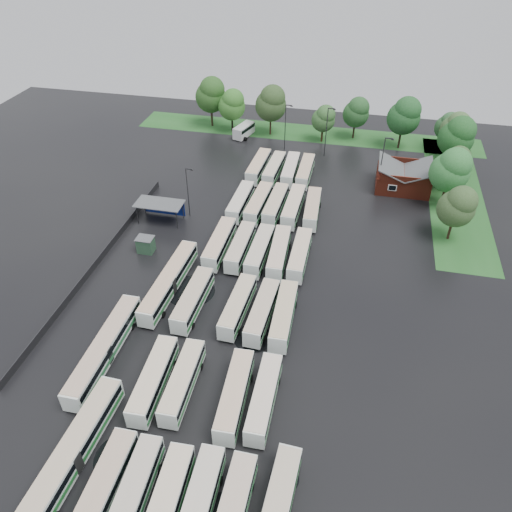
# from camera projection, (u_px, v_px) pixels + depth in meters

# --- Properties ---
(ground) EXTENTS (160.00, 160.00, 0.00)m
(ground) POSITION_uv_depth(u_px,v_px,m) (222.00, 321.00, 67.66)
(ground) COLOR black
(ground) RESTS_ON ground
(brick_building) EXTENTS (10.07, 8.60, 5.39)m
(brick_building) POSITION_uv_depth(u_px,v_px,m) (403.00, 179.00, 95.59)
(brick_building) COLOR maroon
(brick_building) RESTS_ON ground
(wash_shed) EXTENTS (8.20, 4.20, 3.58)m
(wash_shed) POSITION_uv_depth(u_px,v_px,m) (160.00, 205.00, 86.00)
(wash_shed) COLOR #2D2D30
(wash_shed) RESTS_ON ground
(utility_hut) EXTENTS (2.70, 2.20, 2.62)m
(utility_hut) POSITION_uv_depth(u_px,v_px,m) (146.00, 245.00, 79.50)
(utility_hut) COLOR #25462E
(utility_hut) RESTS_ON ground
(grass_strip_north) EXTENTS (80.00, 10.00, 0.01)m
(grass_strip_north) POSITION_uv_depth(u_px,v_px,m) (305.00, 133.00, 117.70)
(grass_strip_north) COLOR #215A21
(grass_strip_north) RESTS_ON ground
(grass_strip_east) EXTENTS (10.00, 50.00, 0.01)m
(grass_strip_east) POSITION_uv_depth(u_px,v_px,m) (455.00, 194.00, 94.98)
(grass_strip_east) COLOR #215A21
(grass_strip_east) RESTS_ON ground
(west_fence) EXTENTS (0.10, 50.00, 1.20)m
(west_fence) POSITION_uv_depth(u_px,v_px,m) (99.00, 260.00, 77.41)
(west_fence) COLOR #2D2D30
(west_fence) RESTS_ON ground
(bus_r0c0) EXTENTS (2.62, 11.53, 3.20)m
(bus_r0c0) POSITION_uv_depth(u_px,v_px,m) (103.00, 489.00, 47.15)
(bus_r0c0) COLOR white
(bus_r0c0) RESTS_ON ground
(bus_r0c1) EXTENTS (2.84, 11.21, 3.09)m
(bus_r0c1) POSITION_uv_depth(u_px,v_px,m) (133.00, 494.00, 46.83)
(bus_r0c1) COLOR white
(bus_r0c1) RESTS_ON ground
(bus_r0c2) EXTENTS (2.96, 11.64, 3.21)m
(bus_r0c2) POSITION_uv_depth(u_px,v_px,m) (165.00, 507.00, 45.79)
(bus_r0c2) COLOR white
(bus_r0c2) RESTS_ON ground
(bus_r0c3) EXTENTS (2.74, 11.48, 3.18)m
(bus_r0c3) POSITION_uv_depth(u_px,v_px,m) (198.00, 508.00, 45.74)
(bus_r0c3) COLOR white
(bus_r0c3) RESTS_ON ground
(bus_r1c0) EXTENTS (2.94, 11.56, 3.19)m
(bus_r1c0) POSITION_uv_depth(u_px,v_px,m) (154.00, 379.00, 57.52)
(bus_r1c0) COLOR white
(bus_r1c0) RESTS_ON ground
(bus_r1c1) EXTENTS (2.63, 11.08, 3.07)m
(bus_r1c1) POSITION_uv_depth(u_px,v_px,m) (183.00, 381.00, 57.38)
(bus_r1c1) COLOR white
(bus_r1c1) RESTS_ON ground
(bus_r1c3) EXTENTS (2.94, 11.50, 3.17)m
(bus_r1c3) POSITION_uv_depth(u_px,v_px,m) (235.00, 395.00, 55.83)
(bus_r1c3) COLOR white
(bus_r1c3) RESTS_ON ground
(bus_r1c4) EXTENTS (2.49, 11.06, 3.07)m
(bus_r1c4) POSITION_uv_depth(u_px,v_px,m) (264.00, 398.00, 55.57)
(bus_r1c4) COLOR white
(bus_r1c4) RESTS_ON ground
(bus_r2c0) EXTENTS (2.70, 11.42, 3.16)m
(bus_r2c0) POSITION_uv_depth(u_px,v_px,m) (193.00, 299.00, 68.51)
(bus_r2c0) COLOR white
(bus_r2c0) RESTS_ON ground
(bus_r2c2) EXTENTS (2.83, 11.09, 3.06)m
(bus_r2c2) POSITION_uv_depth(u_px,v_px,m) (238.00, 306.00, 67.51)
(bus_r2c2) COLOR white
(bus_r2c2) RESTS_ON ground
(bus_r2c3) EXTENTS (2.78, 11.16, 3.08)m
(bus_r2c3) POSITION_uv_depth(u_px,v_px,m) (262.00, 312.00, 66.63)
(bus_r2c3) COLOR white
(bus_r2c3) RESTS_ON ground
(bus_r2c4) EXTENTS (2.77, 11.46, 3.17)m
(bus_r2c4) POSITION_uv_depth(u_px,v_px,m) (284.00, 315.00, 66.04)
(bus_r2c4) COLOR white
(bus_r2c4) RESTS_ON ground
(bus_r3c0) EXTENTS (2.52, 11.63, 3.24)m
(bus_r3c0) POSITION_uv_depth(u_px,v_px,m) (219.00, 243.00, 78.97)
(bus_r3c0) COLOR white
(bus_r3c0) RESTS_ON ground
(bus_r3c1) EXTENTS (2.48, 11.07, 3.07)m
(bus_r3c1) POSITION_uv_depth(u_px,v_px,m) (240.00, 247.00, 78.39)
(bus_r3c1) COLOR white
(bus_r3c1) RESTS_ON ground
(bus_r3c2) EXTENTS (2.60, 11.33, 3.14)m
(bus_r3c2) POSITION_uv_depth(u_px,v_px,m) (260.00, 250.00, 77.57)
(bus_r3c2) COLOR white
(bus_r3c2) RESTS_ON ground
(bus_r3c3) EXTENTS (2.99, 11.60, 3.20)m
(bus_r3c3) POSITION_uv_depth(u_px,v_px,m) (279.00, 253.00, 77.06)
(bus_r3c3) COLOR white
(bus_r3c3) RESTS_ON ground
(bus_r3c4) EXTENTS (2.44, 11.31, 3.15)m
(bus_r3c4) POSITION_uv_depth(u_px,v_px,m) (300.00, 255.00, 76.68)
(bus_r3c4) COLOR white
(bus_r3c4) RESTS_ON ground
(bus_r4c0) EXTENTS (2.63, 11.27, 3.12)m
(bus_r4c0) POSITION_uv_depth(u_px,v_px,m) (240.00, 202.00, 89.28)
(bus_r4c0) COLOR white
(bus_r4c0) RESTS_ON ground
(bus_r4c1) EXTENTS (3.01, 11.60, 3.20)m
(bus_r4c1) POSITION_uv_depth(u_px,v_px,m) (259.00, 203.00, 88.74)
(bus_r4c1) COLOR white
(bus_r4c1) RESTS_ON ground
(bus_r4c2) EXTENTS (2.83, 11.44, 3.16)m
(bus_r4c2) POSITION_uv_depth(u_px,v_px,m) (276.00, 204.00, 88.49)
(bus_r4c2) COLOR white
(bus_r4c2) RESTS_ON ground
(bus_r4c3) EXTENTS (2.67, 11.67, 3.24)m
(bus_r4c3) POSITION_uv_depth(u_px,v_px,m) (293.00, 206.00, 87.89)
(bus_r4c3) COLOR white
(bus_r4c3) RESTS_ON ground
(bus_r4c4) EXTENTS (2.87, 11.22, 3.10)m
(bus_r4c4) POSITION_uv_depth(u_px,v_px,m) (312.00, 209.00, 87.43)
(bus_r4c4) COLOR white
(bus_r4c4) RESTS_ON ground
(bus_r5c0) EXTENTS (2.90, 11.71, 3.23)m
(bus_r5c0) POSITION_uv_depth(u_px,v_px,m) (258.00, 166.00, 100.12)
(bus_r5c0) COLOR white
(bus_r5c0) RESTS_ON ground
(bus_r5c1) EXTENTS (2.83, 11.25, 3.11)m
(bus_r5c1) POSITION_uv_depth(u_px,v_px,m) (274.00, 169.00, 99.47)
(bus_r5c1) COLOR white
(bus_r5c1) RESTS_ON ground
(bus_r5c2) EXTENTS (2.67, 11.32, 3.13)m
(bus_r5c2) POSITION_uv_depth(u_px,v_px,m) (290.00, 170.00, 99.09)
(bus_r5c2) COLOR white
(bus_r5c2) RESTS_ON ground
(bus_r5c3) EXTENTS (2.37, 11.11, 3.09)m
(bus_r5c3) POSITION_uv_depth(u_px,v_px,m) (305.00, 171.00, 98.61)
(bus_r5c3) COLOR white
(bus_r5c3) RESTS_ON ground
(artic_bus_west_a) EXTENTS (3.03, 17.39, 3.21)m
(artic_bus_west_a) POSITION_uv_depth(u_px,v_px,m) (73.00, 453.00, 50.14)
(artic_bus_west_a) COLOR white
(artic_bus_west_a) RESTS_ON ground
(artic_bus_west_b) EXTENTS (3.00, 16.89, 3.12)m
(artic_bus_west_b) POSITION_uv_depth(u_px,v_px,m) (169.00, 281.00, 71.61)
(artic_bus_west_b) COLOR white
(artic_bus_west_b) RESTS_ON ground
(artic_bus_west_c) EXTENTS (2.54, 17.04, 3.16)m
(artic_bus_west_c) POSITION_uv_depth(u_px,v_px,m) (105.00, 349.00, 61.31)
(artic_bus_west_c) COLOR white
(artic_bus_west_c) RESTS_ON ground
(minibus) EXTENTS (4.07, 6.77, 2.78)m
(minibus) POSITION_uv_depth(u_px,v_px,m) (244.00, 130.00, 115.16)
(minibus) COLOR silver
(minibus) RESTS_ON ground
(tree_north_0) EXTENTS (7.21, 7.21, 11.95)m
(tree_north_0) POSITION_uv_depth(u_px,v_px,m) (211.00, 94.00, 116.51)
(tree_north_0) COLOR #322319
(tree_north_0) RESTS_ON ground
(tree_north_1) EXTENTS (6.22, 6.22, 10.31)m
(tree_north_1) POSITION_uv_depth(u_px,v_px,m) (232.00, 104.00, 114.28)
(tree_north_1) COLOR black
(tree_north_1) RESTS_ON ground
(tree_north_2) EXTENTS (7.08, 7.08, 11.73)m
(tree_north_2) POSITION_uv_depth(u_px,v_px,m) (271.00, 103.00, 112.43)
(tree_north_2) COLOR #3B261A
(tree_north_2) RESTS_ON ground
(tree_north_3) EXTENTS (5.24, 5.23, 8.67)m
(tree_north_3) POSITION_uv_depth(u_px,v_px,m) (324.00, 118.00, 110.42)
(tree_north_3) COLOR #3C2415
(tree_north_3) RESTS_ON ground
(tree_north_4) EXTENTS (5.88, 5.88, 9.75)m
(tree_north_4) POSITION_uv_depth(u_px,v_px,m) (357.00, 112.00, 111.53)
(tree_north_4) COLOR black
(tree_north_4) RESTS_ON ground
(tree_north_5) EXTENTS (7.08, 7.08, 11.72)m
(tree_north_5) POSITION_uv_depth(u_px,v_px,m) (405.00, 115.00, 106.51)
(tree_north_5) COLOR black
(tree_north_5) RESTS_ON ground
(tree_north_6) EXTENTS (5.21, 5.21, 8.63)m
(tree_north_6) POSITION_uv_depth(u_px,v_px,m) (448.00, 126.00, 107.07)
(tree_north_6) COLOR #392B19
(tree_north_6) RESTS_ON ground
(tree_east_0) EXTENTS (6.01, 6.01, 9.96)m
(tree_east_0) POSITION_uv_depth(u_px,v_px,m) (458.00, 206.00, 79.16)
(tree_east_0) COLOR #311F15
(tree_east_0) RESTS_ON ground
(tree_east_1) EXTENTS (6.97, 6.97, 11.54)m
(tree_east_1) POSITION_uv_depth(u_px,v_px,m) (451.00, 170.00, 86.91)
(tree_east_1) COLOR black
(tree_east_1) RESTS_ON ground
(tree_east_2) EXTENTS (5.46, 5.46, 9.05)m
(tree_east_2) POSITION_uv_depth(u_px,v_px,m) (456.00, 162.00, 92.78)
(tree_east_2) COLOR #362614
(tree_east_2) RESTS_ON ground
(tree_east_3) EXTENTS (7.02, 7.02, 11.63)m
(tree_east_3) POSITION_uv_depth(u_px,v_px,m) (458.00, 136.00, 98.13)
(tree_east_3) COLOR black
(tree_east_3) RESTS_ON ground
(tree_east_4) EXTENTS (6.00, 6.00, 9.93)m
(tree_east_4) POSITION_uv_depth(u_px,v_px,m) (456.00, 128.00, 104.06)
(tree_east_4) COLOR black
(tree_east_4) RESTS_ON ground
(lamp_post_ne) EXTENTS (1.65, 0.32, 10.73)m
(lamp_post_ne) POSITION_uv_depth(u_px,v_px,m) (383.00, 160.00, 92.42)
(lamp_post_ne) COLOR #2D2D30
(lamp_post_ne) RESTS_ON ground
(lamp_post_nw) EXTENTS (1.43, 0.28, 9.30)m
(lamp_post_nw) POSITION_uv_depth(u_px,v_px,m) (188.00, 189.00, 85.65)
(lamp_post_nw) COLOR #2D2D30
(lamp_post_nw) RESTS_ON ground
(lamp_post_back_w) EXTENTS (1.56, 0.30, 10.12)m
(lamp_post_back_w) POSITION_uv_depth(u_px,v_px,m) (286.00, 124.00, 107.03)
(lamp_post_back_w) COLOR #2D2D30
(lamp_post_back_w) RESTS_ON ground
(lamp_post_back_e) EXTENTS (1.64, 0.32, 10.66)m
(lamp_post_back_e) POSITION_uv_depth(u_px,v_px,m) (327.00, 129.00, 104.25)
(lamp_post_back_e) COLOR #2D2D30
(lamp_post_back_e) RESTS_ON ground
(puddle_0) EXTENTS (5.84, 5.84, 0.01)m
(puddle_0) POSITION_uv_depth(u_px,v_px,m) (122.00, 458.00, 51.62)
(puddle_0) COLOR black
(puddle_0) RESTS_ON ground
(puddle_2) EXTENTS (7.15, 7.15, 0.01)m
(puddle_2) POSITION_uv_depth(u_px,v_px,m) (191.00, 291.00, 72.54)
(puddle_2) COLOR black
(puddle_2) RESTS_ON ground
(puddle_3) EXTENTS (5.14, 5.14, 0.01)m
(puddle_3) POSITION_uv_depth(u_px,v_px,m) (253.00, 338.00, 65.07)
(puddle_3) COLOR black
(puddle_3) RESTS_ON ground
(puddle_4) EXTENTS (3.02, 3.02, 0.01)m
(puddle_4) POSITION_uv_depth(u_px,v_px,m) (284.00, 479.00, 49.83)
(puddle_4) COLOR black
(puddle_4) RESTS_ON ground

